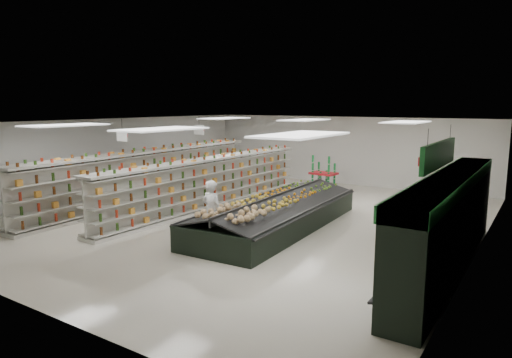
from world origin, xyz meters
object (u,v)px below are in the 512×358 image
Objects in this scene: gondola_left at (150,178)px; shopper_background at (226,170)px; gondola_center at (210,185)px; produce_island at (277,212)px; shopper_main at (212,212)px; soda_endcap at (324,175)px.

shopper_background is at bearing 77.87° from gondola_left.
gondola_center reaches higher than produce_island.
shopper_main is at bearing -49.06° from gondola_center.
gondola_center is at bearing 7.71° from gondola_left.
gondola_center is 1.48× the size of produce_island.
shopper_background is at bearing 119.52° from gondola_center.
soda_endcap is (-1.41, 6.47, 0.21)m from produce_island.
shopper_main is (2.81, -3.40, 0.03)m from gondola_center.
produce_island is (3.49, -1.05, -0.37)m from gondola_center.
shopper_background is (-4.71, 6.95, -0.05)m from shopper_main.
gondola_left is at bearing -26.15° from shopper_main.
shopper_background is (-3.97, -1.87, 0.14)m from soda_endcap.
gondola_left is 7.08× the size of shopper_background.
produce_island is at bearing -15.36° from gondola_center.
gondola_left is at bearing 160.67° from shopper_background.
gondola_left is 1.10× the size of gondola_center.
soda_endcap is at bearing 102.29° from produce_island.
gondola_center is at bearing 163.22° from produce_island.
shopper_main is (5.45, -2.98, -0.05)m from gondola_left.
gondola_center reaches higher than shopper_background.
gondola_left reaches higher than shopper_background.
gondola_left is 6.21m from shopper_main.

